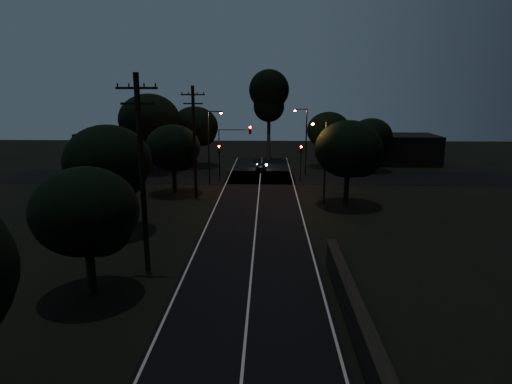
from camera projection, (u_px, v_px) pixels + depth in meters
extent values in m
cube|color=black|center=(255.00, 231.00, 31.34)|extent=(8.00, 70.00, 0.02)
cube|color=black|center=(260.00, 177.00, 50.79)|extent=(60.00, 8.00, 0.02)
cube|color=beige|center=(255.00, 231.00, 31.34)|extent=(0.12, 70.00, 0.01)
cube|color=beige|center=(204.00, 231.00, 31.44)|extent=(0.12, 70.00, 0.01)
cube|color=beige|center=(306.00, 232.00, 31.24)|extent=(0.12, 70.00, 0.01)
cylinder|color=black|center=(142.00, 176.00, 23.42)|extent=(0.30, 0.30, 11.00)
cube|color=black|center=(137.00, 88.00, 22.33)|extent=(2.20, 0.12, 0.12)
cube|color=black|center=(138.00, 104.00, 22.52)|extent=(1.80, 0.12, 0.12)
cylinder|color=black|center=(194.00, 143.00, 40.01)|extent=(0.30, 0.30, 10.50)
cube|color=black|center=(193.00, 95.00, 38.98)|extent=(2.20, 0.12, 0.12)
cube|color=black|center=(193.00, 104.00, 39.17)|extent=(1.80, 0.12, 0.12)
cylinder|color=black|center=(91.00, 271.00, 21.56)|extent=(0.44, 0.44, 2.42)
ellipsoid|color=black|center=(85.00, 211.00, 20.83)|extent=(5.13, 5.13, 4.36)
sphere|color=black|center=(100.00, 225.00, 20.42)|extent=(3.08, 3.08, 3.08)
cylinder|color=black|center=(112.00, 212.00, 31.30)|extent=(0.44, 0.44, 2.85)
ellipsoid|color=black|center=(108.00, 161.00, 30.43)|extent=(6.15, 6.15, 5.22)
sphere|color=black|center=(121.00, 172.00, 29.95)|extent=(3.69, 3.69, 3.69)
cylinder|color=black|center=(174.00, 180.00, 42.95)|extent=(0.44, 0.44, 2.53)
ellipsoid|color=black|center=(173.00, 148.00, 42.19)|extent=(5.40, 5.40, 4.59)
sphere|color=black|center=(182.00, 154.00, 41.76)|extent=(3.24, 3.24, 3.24)
cylinder|color=black|center=(196.00, 155.00, 58.47)|extent=(0.44, 0.44, 2.95)
ellipsoid|color=black|center=(195.00, 127.00, 57.58)|extent=(6.33, 6.33, 5.38)
sphere|color=black|center=(202.00, 132.00, 57.08)|extent=(3.80, 3.80, 3.80)
cylinder|color=black|center=(152.00, 157.00, 54.64)|extent=(0.44, 0.44, 3.62)
ellipsoid|color=black|center=(149.00, 120.00, 53.56)|extent=(7.62, 7.62, 6.48)
sphere|color=black|center=(159.00, 126.00, 52.96)|extent=(4.57, 4.57, 4.57)
cylinder|color=black|center=(328.00, 156.00, 58.01)|extent=(0.44, 0.44, 2.69)
ellipsoid|color=black|center=(329.00, 130.00, 57.20)|extent=(5.79, 5.79, 4.92)
sphere|color=black|center=(337.00, 135.00, 56.74)|extent=(3.47, 3.47, 3.47)
cylinder|color=black|center=(370.00, 161.00, 54.99)|extent=(0.44, 0.44, 2.47)
ellipsoid|color=black|center=(371.00, 136.00, 54.24)|extent=(5.26, 5.26, 4.47)
sphere|color=black|center=(379.00, 141.00, 53.83)|extent=(3.16, 3.16, 3.16)
cylinder|color=black|center=(346.00, 189.00, 38.58)|extent=(0.44, 0.44, 2.81)
ellipsoid|color=black|center=(348.00, 149.00, 37.74)|extent=(5.95, 5.95, 5.06)
sphere|color=black|center=(361.00, 157.00, 37.27)|extent=(3.57, 3.57, 3.57)
cylinder|color=black|center=(269.00, 136.00, 62.57)|extent=(0.50, 0.50, 7.16)
sphere|color=black|center=(269.00, 90.00, 61.05)|extent=(5.73, 5.73, 5.73)
sphere|color=black|center=(269.00, 106.00, 61.59)|extent=(4.43, 4.43, 4.43)
cube|color=black|center=(121.00, 147.00, 60.55)|extent=(10.00, 8.00, 4.40)
cube|color=black|center=(403.00, 149.00, 60.48)|extent=(9.00, 7.00, 4.00)
cylinder|color=black|center=(220.00, 167.00, 48.60)|extent=(0.12, 0.12, 3.20)
cube|color=black|center=(219.00, 149.00, 48.12)|extent=(0.28, 0.22, 0.90)
sphere|color=#FF0705|center=(219.00, 146.00, 47.93)|extent=(0.22, 0.22, 0.22)
cylinder|color=black|center=(301.00, 167.00, 48.35)|extent=(0.12, 0.12, 3.20)
cube|color=black|center=(301.00, 149.00, 47.87)|extent=(0.28, 0.22, 0.90)
sphere|color=#FF0705|center=(301.00, 147.00, 47.68)|extent=(0.22, 0.22, 0.22)
cylinder|color=black|center=(219.00, 159.00, 48.39)|extent=(0.12, 0.12, 5.00)
cube|color=black|center=(250.00, 130.00, 47.53)|extent=(0.28, 0.22, 0.90)
sphere|color=#FF0705|center=(250.00, 127.00, 47.34)|extent=(0.22, 0.22, 0.22)
cube|color=black|center=(234.00, 130.00, 47.58)|extent=(3.50, 0.08, 0.08)
cylinder|color=black|center=(209.00, 148.00, 46.12)|extent=(0.16, 0.16, 8.00)
cube|color=black|center=(214.00, 112.00, 45.20)|extent=(1.40, 0.10, 0.10)
cube|color=black|center=(221.00, 112.00, 45.19)|extent=(0.35, 0.22, 0.12)
sphere|color=orange|center=(221.00, 113.00, 45.22)|extent=(0.26, 0.26, 0.26)
cylinder|color=black|center=(306.00, 142.00, 51.66)|extent=(0.16, 0.16, 8.00)
cube|color=black|center=(301.00, 109.00, 50.77)|extent=(1.40, 0.10, 0.10)
cube|color=black|center=(295.00, 110.00, 50.80)|extent=(0.35, 0.22, 0.12)
sphere|color=orange|center=(295.00, 110.00, 50.83)|extent=(0.26, 0.26, 0.26)
cylinder|color=black|center=(325.00, 163.00, 38.09)|extent=(0.16, 0.16, 7.50)
cube|color=black|center=(320.00, 122.00, 37.26)|extent=(1.20, 0.10, 0.10)
cube|color=black|center=(313.00, 122.00, 37.29)|extent=(0.35, 0.22, 0.12)
sphere|color=orange|center=(313.00, 124.00, 37.31)|extent=(0.26, 0.26, 0.26)
imported|color=black|center=(261.00, 167.00, 54.55)|extent=(1.49, 3.26, 1.09)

